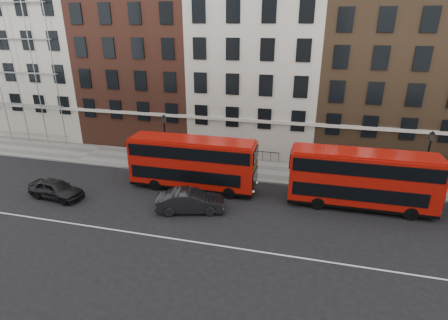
% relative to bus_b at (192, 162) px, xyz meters
% --- Properties ---
extents(ground, '(120.00, 120.00, 0.00)m').
position_rel_bus_b_xyz_m(ground, '(3.27, -5.42, -2.36)').
color(ground, black).
rests_on(ground, ground).
extents(pavement, '(80.00, 5.00, 0.15)m').
position_rel_bus_b_xyz_m(pavement, '(3.27, 5.08, -2.29)').
color(pavement, slate).
rests_on(pavement, ground).
extents(kerb, '(80.00, 0.30, 0.16)m').
position_rel_bus_b_xyz_m(kerb, '(3.27, 2.58, -2.28)').
color(kerb, gray).
rests_on(kerb, ground).
extents(road_centre_line, '(70.00, 0.12, 0.01)m').
position_rel_bus_b_xyz_m(road_centre_line, '(3.27, -7.42, -2.36)').
color(road_centre_line, white).
rests_on(road_centre_line, ground).
extents(building_terrace, '(64.00, 11.95, 22.00)m').
position_rel_bus_b_xyz_m(building_terrace, '(2.96, 12.46, 7.87)').
color(building_terrace, beige).
rests_on(building_terrace, ground).
extents(bus_b, '(10.51, 2.58, 4.41)m').
position_rel_bus_b_xyz_m(bus_b, '(0.00, 0.00, 0.00)').
color(bus_b, red).
rests_on(bus_b, ground).
extents(bus_c, '(10.61, 2.65, 4.45)m').
position_rel_bus_b_xyz_m(bus_c, '(13.22, -0.00, 0.02)').
color(bus_c, red).
rests_on(bus_c, ground).
extents(car_rear, '(4.78, 2.41, 1.56)m').
position_rel_bus_b_xyz_m(car_rear, '(-10.02, -4.32, -1.58)').
color(car_rear, black).
rests_on(car_rear, ground).
extents(car_front, '(5.29, 3.05, 1.65)m').
position_rel_bus_b_xyz_m(car_front, '(1.09, -3.72, -1.54)').
color(car_front, black).
rests_on(car_front, ground).
extents(lamp_post_left, '(0.44, 0.44, 5.33)m').
position_rel_bus_b_xyz_m(lamp_post_left, '(-3.59, 2.92, 0.71)').
color(lamp_post_left, black).
rests_on(lamp_post_left, pavement).
extents(lamp_post_right, '(0.44, 0.44, 5.33)m').
position_rel_bus_b_xyz_m(lamp_post_right, '(18.29, 3.26, 0.71)').
color(lamp_post_right, black).
rests_on(lamp_post_right, pavement).
extents(iron_railings, '(6.60, 0.06, 1.00)m').
position_rel_bus_b_xyz_m(iron_railings, '(3.27, 7.28, -1.71)').
color(iron_railings, black).
rests_on(iron_railings, pavement).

